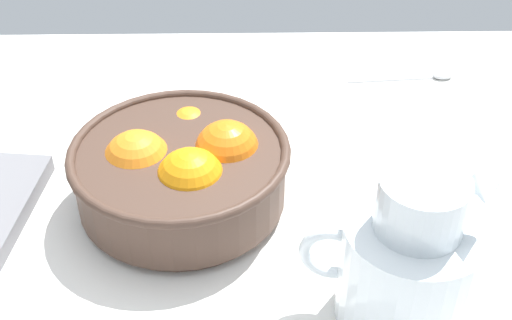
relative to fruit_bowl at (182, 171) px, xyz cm
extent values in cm
cube|color=white|center=(5.47, -3.83, -6.64)|extent=(115.15, 99.31, 3.00)
cylinder|color=#473328|center=(-0.11, -0.13, -4.54)|extent=(23.13, 23.13, 1.20)
cylinder|color=#473328|center=(-0.11, -0.13, -0.43)|extent=(25.14, 25.14, 7.01)
torus|color=#473328|center=(-0.11, -0.13, 3.07)|extent=(26.34, 26.34, 1.20)
sphere|color=orange|center=(5.44, 1.18, 1.82)|extent=(7.98, 7.98, 7.98)
sphere|color=orange|center=(0.50, 7.93, 0.06)|extent=(6.78, 6.78, 6.78)
sphere|color=orange|center=(-5.17, 0.11, 1.00)|extent=(8.42, 8.42, 8.42)
sphere|color=orange|center=(1.39, -4.23, 1.32)|extent=(8.25, 8.25, 8.25)
cylinder|color=white|center=(23.75, -17.72, 0.96)|extent=(13.89, 13.89, 12.20)
cylinder|color=white|center=(23.75, -17.72, 9.87)|extent=(8.46, 8.46, 5.60)
cone|color=white|center=(28.88, -18.69, 11.83)|extent=(3.31, 3.47, 2.80)
torus|color=white|center=(16.13, -16.29, 2.18)|extent=(6.68, 2.40, 6.57)
cylinder|color=orange|center=(23.75, -17.72, -1.12)|extent=(12.78, 12.78, 8.03)
ellipsoid|color=silver|center=(39.22, 29.84, -4.64)|extent=(3.37, 2.49, 1.00)
cylinder|color=silver|center=(30.80, 29.17, -4.79)|extent=(13.70, 1.78, 0.70)
camera|label=1|loc=(7.84, -64.57, 51.09)|focal=48.07mm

